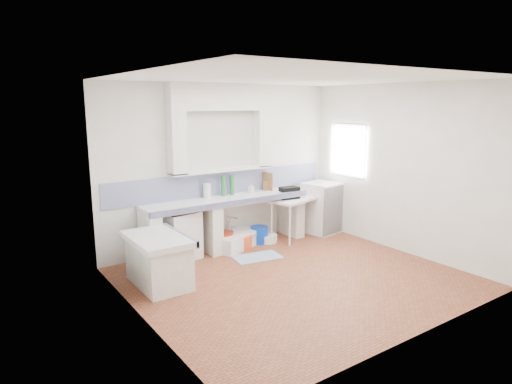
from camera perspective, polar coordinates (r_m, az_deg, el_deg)
floor at (r=6.55m, az=5.07°, el=-10.91°), size 4.50×4.50×0.00m
ceiling at (r=6.07m, az=5.55°, el=14.34°), size 4.50×4.50×0.00m
wall_back at (r=7.78m, az=-4.20°, el=3.36°), size 4.50×0.00×4.50m
wall_front at (r=4.84m, az=20.69°, el=-2.29°), size 4.50×0.00×4.50m
wall_left at (r=5.04m, az=-14.72°, el=-1.38°), size 0.00×4.50×4.50m
wall_right at (r=7.78m, az=18.13°, el=2.83°), size 0.00×4.50×4.50m
alcove_mass at (r=7.55m, az=-4.51°, el=12.06°), size 1.90×0.25×0.45m
window_frame at (r=8.66m, az=12.60°, el=5.27°), size 0.35×0.86×1.06m
lace_valance at (r=8.52m, az=12.04°, el=7.76°), size 0.01×0.84×0.24m
counter_slab at (r=7.57m, az=-3.64°, el=-1.01°), size 3.00×0.60×0.08m
counter_lip at (r=7.34m, az=-2.51°, el=-1.39°), size 3.00×0.04×0.10m
counter_pier_left at (r=7.09m, az=-13.38°, el=-5.92°), size 0.20×0.55×0.82m
counter_pier_mid at (r=7.51m, az=-5.89°, el=-4.68°), size 0.20×0.55×0.82m
counter_pier_right at (r=8.46m, az=4.55°, el=-2.82°), size 0.20×0.55×0.82m
peninsula_top at (r=6.24m, az=-12.49°, el=-5.88°), size 0.70×1.10×0.08m
peninsula_base at (r=6.35m, az=-12.35°, el=-8.90°), size 0.60×1.00×0.62m
peninsula_lip at (r=6.36m, az=-9.73°, el=-5.43°), size 0.04×1.10×0.10m
backsplash at (r=7.81m, az=-4.11°, el=1.17°), size 4.27×0.03×0.40m
stove at (r=7.30m, az=-9.75°, el=-5.46°), size 0.63×0.61×0.77m
sink at (r=7.83m, az=-2.68°, el=-6.17°), size 1.13×0.90×0.24m
side_table at (r=8.25m, az=4.88°, el=-3.41°), size 1.01×0.72×0.04m
fridge at (r=8.72m, az=8.41°, el=-1.96°), size 0.72×0.72×0.97m
bucket_red at (r=7.70m, az=-4.11°, el=-6.23°), size 0.37×0.37×0.31m
bucket_orange at (r=7.71m, az=-1.50°, el=-6.44°), size 0.28×0.28×0.24m
bucket_blue at (r=8.04m, az=0.40°, el=-5.49°), size 0.39×0.39×0.30m
basin_white at (r=8.11m, az=1.43°, el=-5.92°), size 0.38×0.38×0.14m
water_bottle_a at (r=7.91m, az=-3.74°, el=-5.77°), size 0.10×0.10×0.30m
water_bottle_b at (r=7.97m, az=-2.92°, el=-5.62°), size 0.10×0.10×0.30m
black_bag at (r=8.11m, az=4.29°, el=-0.10°), size 0.37×0.25×0.22m
green_bottle_a at (r=7.66m, az=-4.20°, el=0.79°), size 0.10×0.10×0.35m
green_bottle_b at (r=7.74m, az=-3.12°, el=0.89°), size 0.10×0.10×0.35m
knife_block at (r=8.16m, az=1.25°, el=0.84°), size 0.11×0.10×0.18m
cutting_board at (r=8.16m, az=1.48°, el=1.38°), size 0.08×0.24×0.33m
paper_towel at (r=7.51m, az=-6.30°, el=0.14°), size 0.15×0.15×0.25m
soap_bottle at (r=7.91m, az=-0.63°, el=0.53°), size 0.11×0.11×0.18m
rug at (r=7.33m, az=0.16°, el=-8.35°), size 0.83×0.55×0.01m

